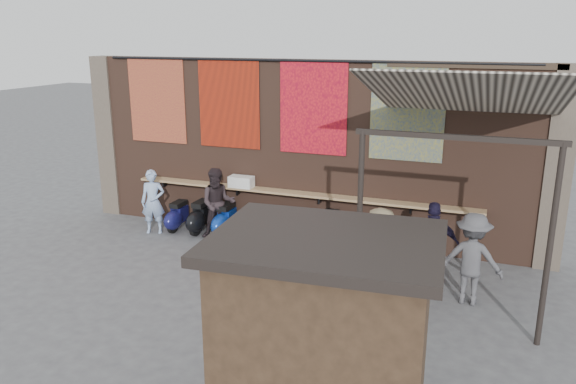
% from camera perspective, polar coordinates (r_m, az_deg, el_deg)
% --- Properties ---
extents(ground, '(70.00, 70.00, 0.00)m').
position_cam_1_polar(ground, '(10.83, -3.27, -8.95)').
color(ground, '#474749').
rests_on(ground, ground).
extents(brick_wall, '(10.00, 0.40, 4.00)m').
position_cam_1_polar(brick_wall, '(12.61, 1.53, 4.22)').
color(brick_wall, brown).
rests_on(brick_wall, ground).
extents(pier_left, '(0.50, 0.50, 4.00)m').
position_cam_1_polar(pier_left, '(15.09, -17.57, 5.41)').
color(pier_left, '#4C4238').
rests_on(pier_left, ground).
extents(pier_right, '(0.50, 0.50, 4.00)m').
position_cam_1_polar(pier_right, '(12.01, 25.70, 2.06)').
color(pier_right, '#4C4238').
rests_on(pier_right, ground).
extents(eating_counter, '(8.00, 0.32, 0.05)m').
position_cam_1_polar(eating_counter, '(12.48, 0.94, -0.15)').
color(eating_counter, '#9E7A51').
rests_on(eating_counter, brick_wall).
extents(shelf_box, '(0.55, 0.30, 0.26)m').
position_cam_1_polar(shelf_box, '(12.91, -4.77, 1.05)').
color(shelf_box, white).
rests_on(shelf_box, eating_counter).
extents(tapestry_redgold, '(1.50, 0.02, 2.00)m').
position_cam_1_polar(tapestry_redgold, '(13.84, -13.16, 9.05)').
color(tapestry_redgold, maroon).
rests_on(tapestry_redgold, brick_wall).
extents(tapestry_sun, '(1.50, 0.02, 2.00)m').
position_cam_1_polar(tapestry_sun, '(12.90, -6.01, 8.90)').
color(tapestry_sun, red).
rests_on(tapestry_sun, brick_wall).
extents(tapestry_orange, '(1.50, 0.02, 2.00)m').
position_cam_1_polar(tapestry_orange, '(12.14, 2.57, 8.55)').
color(tapestry_orange, red).
rests_on(tapestry_orange, brick_wall).
extents(tapestry_multi, '(1.50, 0.02, 2.00)m').
position_cam_1_polar(tapestry_multi, '(11.69, 12.03, 7.94)').
color(tapestry_multi, navy).
rests_on(tapestry_multi, brick_wall).
extents(hang_rail, '(9.50, 0.06, 0.06)m').
position_cam_1_polar(hang_rail, '(12.15, 1.23, 13.20)').
color(hang_rail, black).
rests_on(hang_rail, brick_wall).
extents(scooter_stool_0, '(0.32, 0.72, 0.68)m').
position_cam_1_polar(scooter_stool_0, '(13.61, -11.16, -2.43)').
color(scooter_stool_0, '#151651').
rests_on(scooter_stool_0, ground).
extents(scooter_stool_1, '(0.35, 0.79, 0.75)m').
position_cam_1_polar(scooter_stool_1, '(13.34, -8.91, -2.54)').
color(scooter_stool_1, black).
rests_on(scooter_stool_1, ground).
extents(scooter_stool_2, '(0.36, 0.79, 0.75)m').
position_cam_1_polar(scooter_stool_2, '(13.05, -6.43, -2.87)').
color(scooter_stool_2, navy).
rests_on(scooter_stool_2, ground).
extents(scooter_stool_3, '(0.35, 0.77, 0.73)m').
position_cam_1_polar(scooter_stool_3, '(12.76, -4.03, -3.30)').
color(scooter_stool_3, '#95360D').
rests_on(scooter_stool_3, ground).
extents(scooter_stool_4, '(0.35, 0.78, 0.75)m').
position_cam_1_polar(scooter_stool_4, '(12.57, -1.45, -3.51)').
color(scooter_stool_4, maroon).
rests_on(scooter_stool_4, ground).
extents(scooter_stool_5, '(0.35, 0.78, 0.74)m').
position_cam_1_polar(scooter_stool_5, '(12.36, 1.26, -3.86)').
color(scooter_stool_5, navy).
rests_on(scooter_stool_5, ground).
extents(scooter_stool_6, '(0.39, 0.87, 0.83)m').
position_cam_1_polar(scooter_stool_6, '(12.14, 4.07, -4.05)').
color(scooter_stool_6, '#AF2E0D').
rests_on(scooter_stool_6, ground).
extents(scooter_stool_7, '(0.33, 0.74, 0.70)m').
position_cam_1_polar(scooter_stool_7, '(12.06, 6.81, -4.59)').
color(scooter_stool_7, black).
rests_on(scooter_stool_7, ground).
extents(diner_left, '(0.65, 0.54, 1.51)m').
position_cam_1_polar(diner_left, '(13.44, -13.54, -0.96)').
color(diner_left, '#93AED6').
rests_on(diner_left, ground).
extents(diner_right, '(0.98, 0.90, 1.63)m').
position_cam_1_polar(diner_right, '(12.83, -7.12, -1.16)').
color(diner_right, '#2A2124').
rests_on(diner_right, ground).
extents(shopper_navy, '(1.00, 0.56, 1.62)m').
position_cam_1_polar(shopper_navy, '(10.63, 14.50, -5.21)').
color(shopper_navy, black).
rests_on(shopper_navy, ground).
extents(shopper_grey, '(1.10, 0.68, 1.63)m').
position_cam_1_polar(shopper_grey, '(10.16, 18.17, -6.47)').
color(shopper_grey, '#4E4D51').
rests_on(shopper_grey, ground).
extents(shopper_tan, '(0.95, 1.01, 1.74)m').
position_cam_1_polar(shopper_tan, '(9.74, 9.28, -6.49)').
color(shopper_tan, '#7D6D4F').
rests_on(shopper_tan, ground).
extents(market_stall, '(2.28, 1.78, 2.35)m').
position_cam_1_polar(market_stall, '(6.49, 3.70, -15.34)').
color(market_stall, black).
rests_on(market_stall, ground).
extents(stall_roof, '(2.56, 2.04, 0.12)m').
position_cam_1_polar(stall_roof, '(5.95, 3.91, -5.08)').
color(stall_roof, black).
rests_on(stall_roof, market_stall).
extents(stall_sign, '(1.20, 0.12, 0.50)m').
position_cam_1_polar(stall_sign, '(6.98, 5.34, -8.13)').
color(stall_sign, gold).
rests_on(stall_sign, market_stall).
extents(stall_shelf, '(1.80, 0.23, 0.06)m').
position_cam_1_polar(stall_shelf, '(7.36, 5.17, -14.16)').
color(stall_shelf, '#473321').
rests_on(stall_shelf, market_stall).
extents(awning_canvas, '(3.20, 3.28, 0.97)m').
position_cam_1_polar(awning_canvas, '(9.94, 17.70, 9.42)').
color(awning_canvas, beige).
rests_on(awning_canvas, brick_wall).
extents(awning_ledger, '(3.30, 0.08, 0.12)m').
position_cam_1_polar(awning_ledger, '(11.50, 18.36, 12.14)').
color(awning_ledger, '#33261C').
rests_on(awning_ledger, brick_wall).
extents(awning_header, '(3.00, 0.08, 0.08)m').
position_cam_1_polar(awning_header, '(8.52, 16.83, 5.34)').
color(awning_header, black).
rests_on(awning_header, awning_post_left).
extents(awning_post_left, '(0.09, 0.09, 3.10)m').
position_cam_1_polar(awning_post_left, '(9.10, 7.25, -3.44)').
color(awning_post_left, black).
rests_on(awning_post_left, ground).
extents(awning_post_right, '(0.09, 0.09, 3.10)m').
position_cam_1_polar(awning_post_right, '(8.94, 25.05, -5.22)').
color(awning_post_right, black).
rests_on(awning_post_right, ground).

